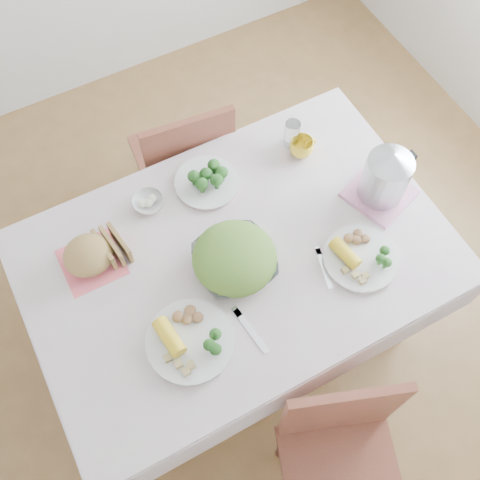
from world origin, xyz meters
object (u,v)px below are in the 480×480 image
chair_far (181,154)px  dinner_plate_right (360,258)px  dinner_plate_left (190,342)px  chair_near (343,478)px  salad_bowl (235,262)px  yellow_mug (301,147)px  electric_kettle (386,176)px  dining_table (238,296)px

chair_far → dinner_plate_right: (0.29, -0.94, 0.31)m
dinner_plate_left → dinner_plate_right: 0.66m
chair_near → salad_bowl: 0.83m
yellow_mug → electric_kettle: bearing=-62.3°
dining_table → chair_near: size_ratio=1.56×
dinner_plate_right → yellow_mug: 0.51m
yellow_mug → electric_kettle: (0.16, -0.31, 0.08)m
chair_near → yellow_mug: bearing=87.8°
chair_near → chair_far: 1.51m
yellow_mug → dinner_plate_right: bearing=-96.5°
dining_table → chair_far: bearing=83.3°
electric_kettle → dinner_plate_right: bearing=-142.0°
dining_table → salad_bowl: (-0.03, -0.04, 0.42)m
chair_far → yellow_mug: chair_far is taller
chair_far → dinner_plate_right: 1.03m
yellow_mug → salad_bowl: bearing=-145.7°
chair_near → salad_bowl: (-0.02, 0.76, 0.33)m
yellow_mug → dinner_plate_left: bearing=-145.6°
salad_bowl → electric_kettle: size_ratio=1.18×
salad_bowl → yellow_mug: size_ratio=2.89×
salad_bowl → dinner_plate_left: 0.32m
chair_far → electric_kettle: bearing=130.5°
chair_far → salad_bowl: bearing=87.4°
chair_near → dinner_plate_left: chair_near is taller
salad_bowl → dinner_plate_right: salad_bowl is taller
dinner_plate_left → electric_kettle: 0.91m
electric_kettle → dining_table: bearing=173.4°
chair_far → yellow_mug: 0.65m
dining_table → yellow_mug: yellow_mug is taller
dinner_plate_left → yellow_mug: 0.87m
chair_near → electric_kettle: 1.06m
dining_table → chair_near: chair_near is taller
dining_table → yellow_mug: bearing=32.9°
chair_near → dinner_plate_left: bearing=135.5°
dining_table → salad_bowl: 0.42m
dinner_plate_right → chair_far: bearing=107.1°
dining_table → dinner_plate_right: dinner_plate_right is taller
chair_far → dinner_plate_right: chair_far is taller
chair_near → dinner_plate_right: bearing=76.2°
chair_far → dining_table: bearing=89.4°
yellow_mug → chair_near: bearing=-112.5°
salad_bowl → yellow_mug: yellow_mug is taller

